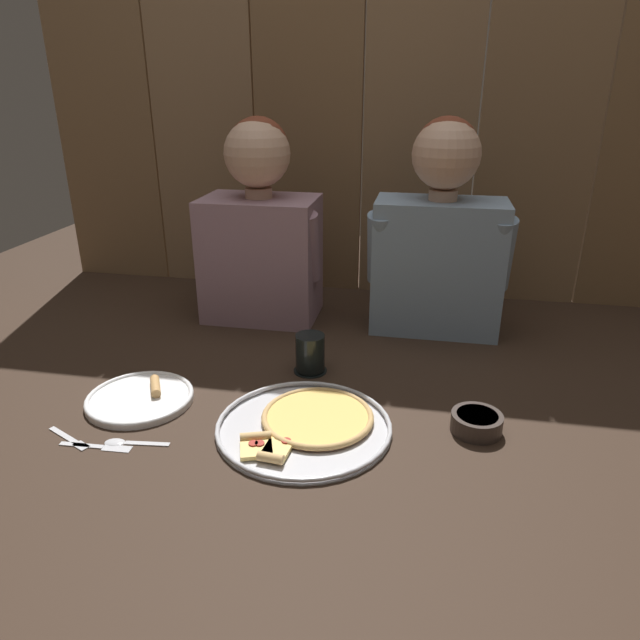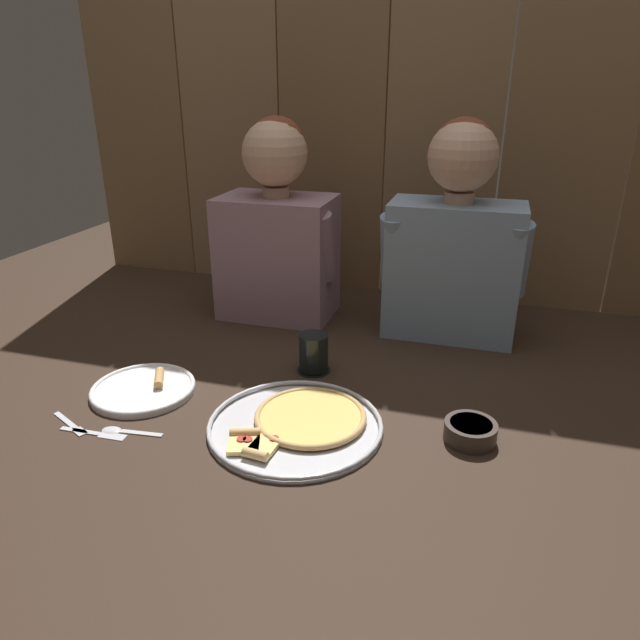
% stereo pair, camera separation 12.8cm
% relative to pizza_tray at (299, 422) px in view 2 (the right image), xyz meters
% --- Properties ---
extents(ground_plane, '(3.20, 3.20, 0.00)m').
position_rel_pizza_tray_xyz_m(ground_plane, '(-0.01, 0.08, -0.01)').
color(ground_plane, '#332319').
extents(pizza_tray, '(0.38, 0.38, 0.03)m').
position_rel_pizza_tray_xyz_m(pizza_tray, '(0.00, 0.00, 0.00)').
color(pizza_tray, silver).
rests_on(pizza_tray, ground).
extents(dinner_plate, '(0.25, 0.25, 0.03)m').
position_rel_pizza_tray_xyz_m(dinner_plate, '(-0.41, 0.03, -0.00)').
color(dinner_plate, white).
rests_on(dinner_plate, ground).
extents(drinking_glass, '(0.09, 0.09, 0.10)m').
position_rel_pizza_tray_xyz_m(drinking_glass, '(-0.05, 0.26, 0.04)').
color(drinking_glass, black).
rests_on(drinking_glass, ground).
extents(dipping_bowl, '(0.11, 0.11, 0.04)m').
position_rel_pizza_tray_xyz_m(dipping_bowl, '(0.36, 0.05, 0.01)').
color(dipping_bowl, '#3D332D').
rests_on(dipping_bowl, ground).
extents(table_fork, '(0.12, 0.07, 0.01)m').
position_rel_pizza_tray_xyz_m(table_fork, '(-0.48, -0.14, -0.01)').
color(table_fork, silver).
rests_on(table_fork, ground).
extents(table_knife, '(0.16, 0.02, 0.01)m').
position_rel_pizza_tray_xyz_m(table_knife, '(-0.41, -0.15, -0.01)').
color(table_knife, silver).
rests_on(table_knife, ground).
extents(table_spoon, '(0.14, 0.04, 0.01)m').
position_rel_pizza_tray_xyz_m(table_spoon, '(-0.36, -0.13, -0.01)').
color(table_spoon, silver).
rests_on(table_spoon, ground).
extents(diner_left, '(0.38, 0.23, 0.61)m').
position_rel_pizza_tray_xyz_m(diner_left, '(-0.27, 0.61, 0.27)').
color(diner_left, gray).
rests_on(diner_left, ground).
extents(diner_right, '(0.41, 0.21, 0.61)m').
position_rel_pizza_tray_xyz_m(diner_right, '(0.26, 0.61, 0.28)').
color(diner_right, '#849EB7').
rests_on(diner_right, ground).
extents(wooden_backdrop_wall, '(2.19, 0.03, 1.36)m').
position_rel_pizza_tray_xyz_m(wooden_backdrop_wall, '(-0.01, 0.93, 0.67)').
color(wooden_backdrop_wall, brown).
rests_on(wooden_backdrop_wall, ground).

